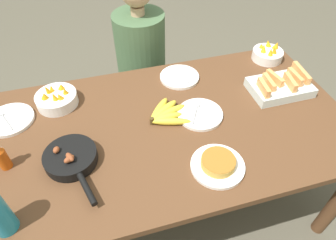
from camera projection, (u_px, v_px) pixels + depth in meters
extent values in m
plane|color=#565142|center=(168.00, 202.00, 1.89)|extent=(14.00, 14.00, 0.00)
cube|color=brown|center=(168.00, 127.00, 1.40)|extent=(1.71, 0.94, 0.03)
cylinder|color=brown|center=(20.00, 147.00, 1.77)|extent=(0.07, 0.07, 0.67)
cylinder|color=brown|center=(262.00, 98.00, 2.08)|extent=(0.07, 0.07, 0.67)
ellipsoid|color=yellow|center=(170.00, 121.00, 1.38)|extent=(0.19, 0.09, 0.04)
ellipsoid|color=yellow|center=(166.00, 118.00, 1.40)|extent=(0.16, 0.04, 0.04)
ellipsoid|color=yellow|center=(168.00, 113.00, 1.42)|extent=(0.20, 0.10, 0.04)
ellipsoid|color=yellow|center=(163.00, 111.00, 1.42)|extent=(0.18, 0.14, 0.04)
ellipsoid|color=yellow|center=(159.00, 110.00, 1.43)|extent=(0.14, 0.16, 0.04)
cylinder|color=#4C3819|center=(152.00, 121.00, 1.38)|extent=(0.02, 0.02, 0.04)
cube|color=silver|center=(280.00, 87.00, 1.54)|extent=(0.30, 0.20, 0.05)
cube|color=#F29E56|center=(264.00, 88.00, 1.47)|extent=(0.04, 0.12, 0.05)
cube|color=#F29E56|center=(269.00, 82.00, 1.51)|extent=(0.03, 0.12, 0.04)
cube|color=#F29E56|center=(275.00, 78.00, 1.53)|extent=(0.04, 0.12, 0.04)
cube|color=#F29E56|center=(290.00, 82.00, 1.50)|extent=(0.04, 0.12, 0.05)
cube|color=#F29E56|center=(295.00, 77.00, 1.53)|extent=(0.02, 0.12, 0.05)
cube|color=#F29E56|center=(301.00, 73.00, 1.56)|extent=(0.04, 0.16, 0.05)
cylinder|color=black|center=(72.00, 161.00, 1.23)|extent=(0.21, 0.21, 0.01)
cylinder|color=black|center=(71.00, 157.00, 1.22)|extent=(0.22, 0.22, 0.04)
cylinder|color=black|center=(87.00, 189.00, 1.10)|extent=(0.07, 0.15, 0.02)
ellipsoid|color=brown|center=(69.00, 159.00, 1.16)|extent=(0.05, 0.05, 0.03)
ellipsoid|color=brown|center=(56.00, 150.00, 1.20)|extent=(0.04, 0.04, 0.03)
ellipsoid|color=brown|center=(70.00, 157.00, 1.17)|extent=(0.05, 0.06, 0.03)
cylinder|color=white|center=(217.00, 166.00, 1.21)|extent=(0.22, 0.22, 0.02)
cylinder|color=gold|center=(218.00, 162.00, 1.20)|extent=(0.14, 0.14, 0.03)
cylinder|color=#9F6624|center=(219.00, 159.00, 1.18)|extent=(0.14, 0.14, 0.00)
cylinder|color=white|center=(10.00, 120.00, 1.40)|extent=(0.22, 0.22, 0.02)
cylinder|color=#B2B2B7|center=(7.00, 122.00, 1.37)|extent=(0.06, 0.12, 0.01)
cube|color=#B2B2B7|center=(0.00, 113.00, 1.42)|extent=(0.04, 0.05, 0.00)
cylinder|color=white|center=(200.00, 114.00, 1.43)|extent=(0.22, 0.22, 0.02)
cylinder|color=#B2B2B7|center=(195.00, 115.00, 1.41)|extent=(0.06, 0.11, 0.01)
cube|color=#B2B2B7|center=(198.00, 104.00, 1.46)|extent=(0.04, 0.05, 0.00)
cylinder|color=white|center=(179.00, 77.00, 1.63)|extent=(0.21, 0.21, 0.02)
cylinder|color=#B2B2B7|center=(178.00, 73.00, 1.64)|extent=(0.04, 0.11, 0.01)
cube|color=#B2B2B7|center=(186.00, 80.00, 1.60)|extent=(0.03, 0.05, 0.00)
cylinder|color=white|center=(57.00, 99.00, 1.47)|extent=(0.20, 0.20, 0.06)
cone|color=#F4A819|center=(65.00, 91.00, 1.44)|extent=(0.03, 0.04, 0.05)
cone|color=#F4A819|center=(61.00, 87.00, 1.47)|extent=(0.06, 0.05, 0.04)
cone|color=#F4A819|center=(51.00, 89.00, 1.46)|extent=(0.04, 0.03, 0.04)
cone|color=#F4A819|center=(47.00, 90.00, 1.44)|extent=(0.04, 0.05, 0.06)
cone|color=#F4A819|center=(44.00, 96.00, 1.42)|extent=(0.05, 0.06, 0.05)
cone|color=#F4A819|center=(54.00, 97.00, 1.41)|extent=(0.03, 0.03, 0.05)
cone|color=#F4A819|center=(60.00, 97.00, 1.42)|extent=(0.05, 0.05, 0.05)
cylinder|color=white|center=(267.00, 55.00, 1.75)|extent=(0.17, 0.17, 0.06)
cone|color=#F4A819|center=(276.00, 46.00, 1.74)|extent=(0.05, 0.05, 0.05)
cone|color=#F4A819|center=(268.00, 44.00, 1.76)|extent=(0.06, 0.05, 0.05)
cone|color=#F4A819|center=(261.00, 46.00, 1.75)|extent=(0.05, 0.05, 0.04)
cone|color=#F4A819|center=(264.00, 49.00, 1.71)|extent=(0.04, 0.05, 0.06)
cone|color=#F4A819|center=(271.00, 52.00, 1.69)|extent=(0.04, 0.04, 0.05)
cone|color=#F4A819|center=(274.00, 50.00, 1.70)|extent=(0.05, 0.04, 0.06)
cylinder|color=#C64C0F|center=(3.00, 159.00, 1.19)|extent=(0.05, 0.05, 0.09)
cube|color=black|center=(145.00, 104.00, 2.26)|extent=(0.35, 0.35, 0.36)
cylinder|color=#476642|center=(141.00, 53.00, 1.95)|extent=(0.32, 0.32, 0.53)
cylinder|color=tan|center=(138.00, 10.00, 1.74)|extent=(0.08, 0.08, 0.05)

